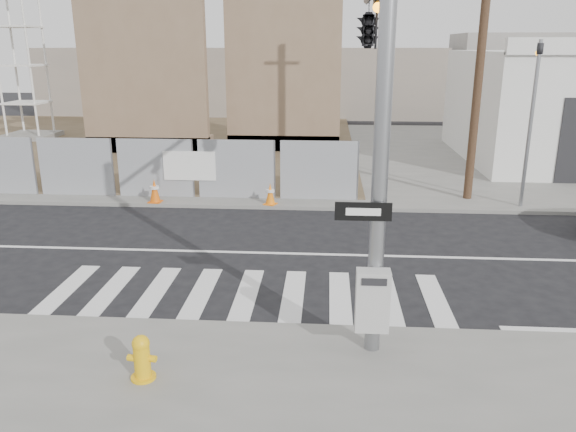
# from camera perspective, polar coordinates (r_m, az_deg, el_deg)

# --- Properties ---
(ground) EXTENTS (100.00, 100.00, 0.00)m
(ground) POSITION_cam_1_polar(r_m,az_deg,el_deg) (14.53, -2.80, -3.77)
(ground) COLOR black
(ground) RESTS_ON ground
(sidewalk_far) EXTENTS (50.00, 20.00, 0.12)m
(sidewalk_far) POSITION_cam_1_polar(r_m,az_deg,el_deg) (28.01, 0.56, 6.47)
(sidewalk_far) COLOR slate
(sidewalk_far) RESTS_ON ground
(signal_pole) EXTENTS (0.96, 5.87, 7.00)m
(signal_pole) POSITION_cam_1_polar(r_m,az_deg,el_deg) (11.49, 8.48, 15.01)
(signal_pole) COLOR gray
(signal_pole) RESTS_ON sidewalk_near
(far_signal_pole) EXTENTS (0.16, 0.20, 5.60)m
(far_signal_pole) POSITION_cam_1_polar(r_m,az_deg,el_deg) (19.25, 23.66, 10.62)
(far_signal_pole) COLOR gray
(far_signal_pole) RESTS_ON sidewalk_far
(concrete_wall_left) EXTENTS (6.00, 1.30, 8.00)m
(concrete_wall_left) POSITION_cam_1_polar(r_m,az_deg,el_deg) (28.01, -14.36, 12.80)
(concrete_wall_left) COLOR brown
(concrete_wall_left) RESTS_ON sidewalk_far
(concrete_wall_right) EXTENTS (5.50, 1.30, 8.00)m
(concrete_wall_right) POSITION_cam_1_polar(r_m,az_deg,el_deg) (27.72, -0.47, 13.27)
(concrete_wall_right) COLOR brown
(concrete_wall_right) RESTS_ON sidewalk_far
(utility_pole_right) EXTENTS (1.60, 0.28, 10.00)m
(utility_pole_right) POSITION_cam_1_polar(r_m,az_deg,el_deg) (19.61, 19.10, 16.25)
(utility_pole_right) COLOR #452F20
(utility_pole_right) RESTS_ON sidewalk_far
(fire_hydrant) EXTENTS (0.47, 0.45, 0.74)m
(fire_hydrant) POSITION_cam_1_polar(r_m,az_deg,el_deg) (9.26, -14.63, -13.73)
(fire_hydrant) COLOR #EAB00D
(fire_hydrant) RESTS_ON sidewalk_near
(traffic_cone_c) EXTENTS (0.44, 0.44, 0.79)m
(traffic_cone_c) POSITION_cam_1_polar(r_m,az_deg,el_deg) (19.18, -13.40, 2.48)
(traffic_cone_c) COLOR #E15C0B
(traffic_cone_c) RESTS_ON sidewalk_far
(traffic_cone_d) EXTENTS (0.48, 0.48, 0.72)m
(traffic_cone_d) POSITION_cam_1_polar(r_m,az_deg,el_deg) (18.41, -1.82, 2.24)
(traffic_cone_d) COLOR orange
(traffic_cone_d) RESTS_ON sidewalk_far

